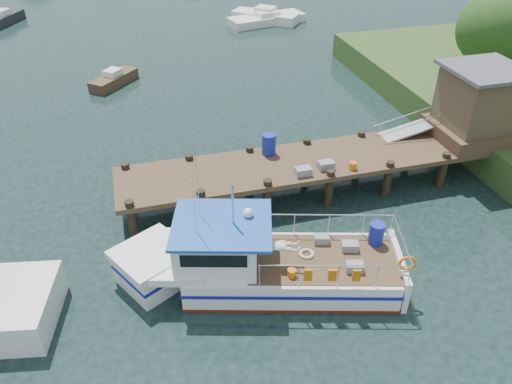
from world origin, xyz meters
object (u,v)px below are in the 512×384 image
object	(u,v)px
dock	(422,126)
moored_c	(267,19)
moored_rowboat	(114,79)
moored_e	(3,19)
moored_b	(265,16)
lobster_boat	(255,263)

from	to	relation	value
dock	moored_c	distance (m)	23.74
moored_rowboat	moored_e	distance (m)	17.52
moored_rowboat	moored_b	xyz separation A→B (m)	(12.51, 10.55, 0.09)
moored_rowboat	moored_c	size ratio (longest dim) A/B	0.49
dock	moored_e	distance (m)	35.55
moored_c	moored_rowboat	bearing A→B (deg)	-143.29
dock	moored_e	xyz separation A→B (m)	(-20.31, 29.11, -1.82)
moored_rowboat	moored_c	xyz separation A→B (m)	(12.48, 10.05, 0.01)
dock	moored_c	bearing A→B (deg)	89.22
moored_rowboat	moored_e	size ratio (longest dim) A/B	0.74
moored_c	moored_b	bearing A→B (deg)	84.56
dock	moored_b	size ratio (longest dim) A/B	3.10
moored_e	moored_c	bearing A→B (deg)	1.43
lobster_boat	moored_rowboat	world-z (taller)	lobster_boat
moored_b	moored_c	distance (m)	0.50
dock	moored_rowboat	size ratio (longest dim) A/B	5.20
lobster_boat	moored_c	xyz separation A→B (m)	(8.75, 28.33, -0.45)
lobster_boat	moored_b	world-z (taller)	lobster_boat
moored_b	lobster_boat	bearing A→B (deg)	-102.82
dock	moored_b	xyz separation A→B (m)	(0.35, 24.16, -1.80)
dock	moored_rowboat	distance (m)	18.35
lobster_boat	moored_c	distance (m)	29.65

